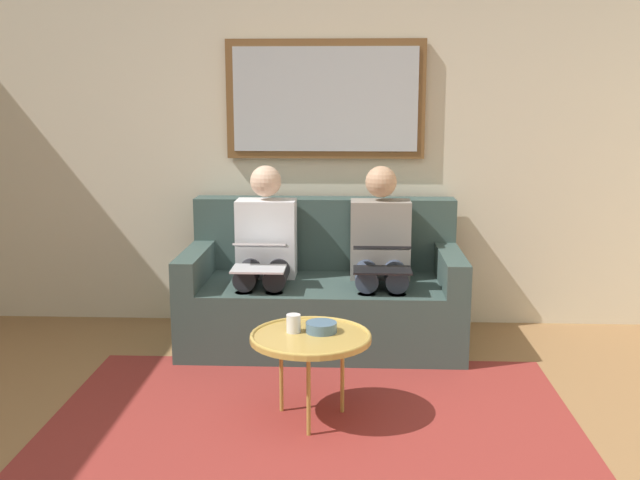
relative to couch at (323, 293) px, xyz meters
name	(u,v)px	position (x,y,z in m)	size (l,w,h in m)	color
wall_rear	(326,136)	(0.00, -0.48, 0.99)	(6.00, 0.12, 2.60)	beige
area_rug	(312,423)	(0.00, 1.27, -0.31)	(2.60, 1.80, 0.01)	maroon
couch	(323,293)	(0.00, 0.00, 0.00)	(1.75, 0.90, 0.90)	#384C47
framed_mirror	(325,99)	(0.00, -0.39, 1.24)	(1.33, 0.05, 0.79)	brown
coffee_table	(311,338)	(0.01, 1.22, 0.11)	(0.59, 0.59, 0.45)	tan
cup	(294,323)	(0.10, 1.17, 0.17)	(0.07, 0.07, 0.09)	silver
bowl	(321,327)	(-0.04, 1.16, 0.15)	(0.15, 0.15, 0.05)	slate
person_left	(381,252)	(-0.37, 0.07, 0.30)	(0.38, 0.58, 1.14)	gray
laptop_black	(382,258)	(-0.37, 0.31, 0.31)	(0.34, 0.34, 0.14)	black
person_right	(265,251)	(0.37, 0.07, 0.30)	(0.38, 0.58, 1.14)	silver
laptop_silver	(260,256)	(0.37, 0.31, 0.32)	(0.32, 0.36, 0.15)	silver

